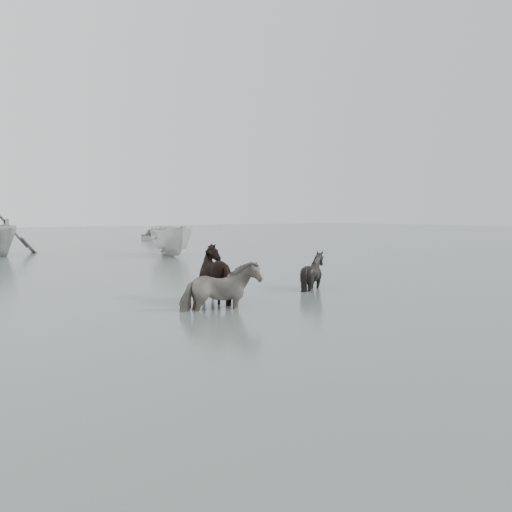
% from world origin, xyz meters
% --- Properties ---
extents(ground, '(140.00, 140.00, 0.00)m').
position_xyz_m(ground, '(0.00, 0.00, 0.00)').
color(ground, '#4B5A53').
rests_on(ground, ground).
extents(pony_pinto, '(1.77, 1.12, 1.39)m').
position_xyz_m(pony_pinto, '(-1.95, 0.23, 0.69)').
color(pony_pinto, black).
rests_on(pony_pinto, ground).
extents(pony_dark, '(1.63, 1.78, 1.50)m').
position_xyz_m(pony_dark, '(-1.17, 1.29, 0.75)').
color(pony_dark, black).
rests_on(pony_dark, ground).
extents(pony_black, '(1.43, 1.32, 1.35)m').
position_xyz_m(pony_black, '(1.85, 1.52, 0.67)').
color(pony_black, black).
rests_on(pony_black, ground).
extents(boat_small, '(2.54, 4.42, 1.61)m').
position_xyz_m(boat_small, '(4.49, 14.00, 0.80)').
color(boat_small, silver).
rests_on(boat_small, ground).
extents(skiff_port, '(2.14, 4.75, 0.75)m').
position_xyz_m(skiff_port, '(10.74, 27.19, 0.38)').
color(skiff_port, gray).
rests_on(skiff_port, ground).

